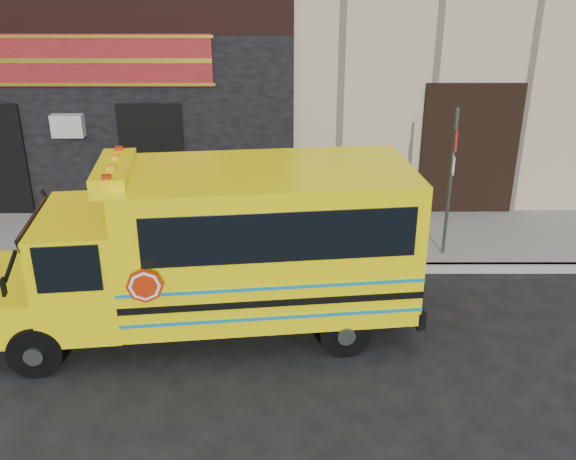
{
  "coord_description": "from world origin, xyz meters",
  "views": [
    {
      "loc": [
        -0.16,
        -8.65,
        5.75
      ],
      "look_at": [
        -0.14,
        1.85,
        1.21
      ],
      "focal_mm": 40.0,
      "sensor_mm": 36.0,
      "label": 1
    }
  ],
  "objects_px": {
    "sign_pole": "(451,180)",
    "cyclist": "(105,264)",
    "school_bus": "(225,246)",
    "bicycle": "(105,286)"
  },
  "relations": [
    {
      "from": "school_bus",
      "to": "cyclist",
      "type": "distance_m",
      "value": 2.25
    },
    {
      "from": "school_bus",
      "to": "cyclist",
      "type": "height_order",
      "value": "school_bus"
    },
    {
      "from": "bicycle",
      "to": "cyclist",
      "type": "distance_m",
      "value": 0.39
    },
    {
      "from": "school_bus",
      "to": "bicycle",
      "type": "height_order",
      "value": "school_bus"
    },
    {
      "from": "bicycle",
      "to": "school_bus",
      "type": "bearing_deg",
      "value": -85.27
    },
    {
      "from": "sign_pole",
      "to": "bicycle",
      "type": "relative_size",
      "value": 1.74
    },
    {
      "from": "school_bus",
      "to": "bicycle",
      "type": "xyz_separation_m",
      "value": [
        -2.12,
        0.45,
        -0.97
      ]
    },
    {
      "from": "sign_pole",
      "to": "school_bus",
      "type": "bearing_deg",
      "value": -148.16
    },
    {
      "from": "sign_pole",
      "to": "cyclist",
      "type": "height_order",
      "value": "sign_pole"
    },
    {
      "from": "school_bus",
      "to": "cyclist",
      "type": "bearing_deg",
      "value": 165.83
    }
  ]
}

